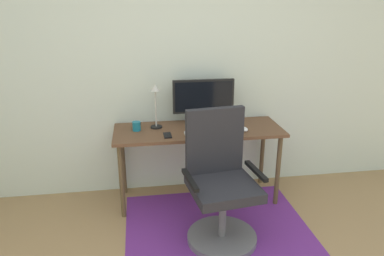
# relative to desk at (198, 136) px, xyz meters

# --- Properties ---
(wall_back) EXTENTS (6.00, 0.10, 2.60)m
(wall_back) POSITION_rel_desk_xyz_m (-0.08, 0.35, 0.64)
(wall_back) COLOR silver
(wall_back) RESTS_ON ground
(area_rug) EXTENTS (1.59, 1.44, 0.01)m
(area_rug) POSITION_rel_desk_xyz_m (0.08, -0.61, -0.66)
(area_rug) COLOR #682A82
(area_rug) RESTS_ON ground
(desk) EXTENTS (1.59, 0.57, 0.74)m
(desk) POSITION_rel_desk_xyz_m (0.00, 0.00, 0.00)
(desk) COLOR brown
(desk) RESTS_ON ground
(monitor) EXTENTS (0.59, 0.18, 0.44)m
(monitor) POSITION_rel_desk_xyz_m (0.07, 0.14, 0.34)
(monitor) COLOR #B2B2B7
(monitor) RESTS_ON desk
(keyboard) EXTENTS (0.43, 0.13, 0.02)m
(keyboard) POSITION_rel_desk_xyz_m (0.06, -0.16, 0.09)
(keyboard) COLOR white
(keyboard) RESTS_ON desk
(computer_mouse) EXTENTS (0.06, 0.10, 0.03)m
(computer_mouse) POSITION_rel_desk_xyz_m (0.41, -0.12, 0.09)
(computer_mouse) COLOR white
(computer_mouse) RESTS_ON desk
(coffee_cup) EXTENTS (0.08, 0.08, 0.09)m
(coffee_cup) POSITION_rel_desk_xyz_m (-0.58, 0.04, 0.12)
(coffee_cup) COLOR teal
(coffee_cup) RESTS_ON desk
(cell_phone) EXTENTS (0.07, 0.14, 0.01)m
(cell_phone) POSITION_rel_desk_xyz_m (-0.31, -0.14, 0.08)
(cell_phone) COLOR black
(cell_phone) RESTS_ON desk
(desk_lamp) EXTENTS (0.11, 0.11, 0.42)m
(desk_lamp) POSITION_rel_desk_xyz_m (-0.39, 0.09, 0.35)
(desk_lamp) COLOR black
(desk_lamp) RESTS_ON desk
(office_chair) EXTENTS (0.63, 0.58, 1.08)m
(office_chair) POSITION_rel_desk_xyz_m (0.07, -0.65, -0.23)
(office_chair) COLOR slate
(office_chair) RESTS_ON ground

